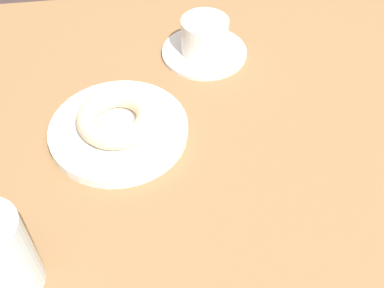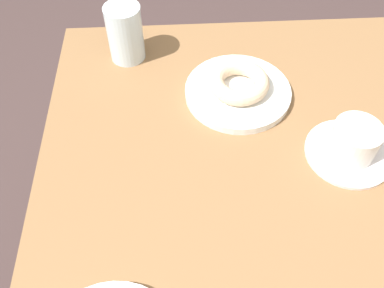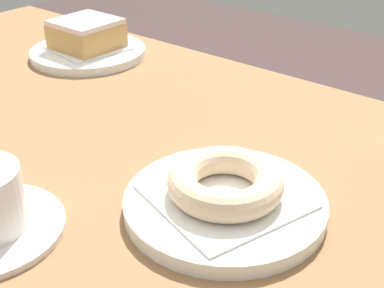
% 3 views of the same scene
% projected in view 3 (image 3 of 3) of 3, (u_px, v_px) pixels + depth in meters
% --- Properties ---
extents(table, '(1.06, 0.74, 0.72)m').
position_uv_depth(table, '(45.00, 195.00, 0.74)').
color(table, brown).
rests_on(table, ground_plane).
extents(plate_glazed_square, '(0.20, 0.20, 0.01)m').
position_uv_depth(plate_glazed_square, '(88.00, 52.00, 0.93)').
color(plate_glazed_square, white).
rests_on(plate_glazed_square, table).
extents(napkin_glazed_square, '(0.13, 0.13, 0.00)m').
position_uv_depth(napkin_glazed_square, '(88.00, 48.00, 0.93)').
color(napkin_glazed_square, white).
rests_on(napkin_glazed_square, plate_glazed_square).
extents(donut_glazed_square, '(0.10, 0.10, 0.05)m').
position_uv_depth(donut_glazed_square, '(86.00, 33.00, 0.91)').
color(donut_glazed_square, tan).
rests_on(donut_glazed_square, napkin_glazed_square).
extents(plate_sugar_ring, '(0.20, 0.20, 0.02)m').
position_uv_depth(plate_sugar_ring, '(225.00, 204.00, 0.53)').
color(plate_sugar_ring, white).
rests_on(plate_sugar_ring, table).
extents(napkin_sugar_ring, '(0.17, 0.17, 0.00)m').
position_uv_depth(napkin_sugar_ring, '(225.00, 196.00, 0.53)').
color(napkin_sugar_ring, white).
rests_on(napkin_sugar_ring, plate_sugar_ring).
extents(donut_sugar_ring, '(0.11, 0.11, 0.03)m').
position_uv_depth(donut_sugar_ring, '(225.00, 182.00, 0.52)').
color(donut_sugar_ring, beige).
rests_on(donut_sugar_ring, napkin_sugar_ring).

